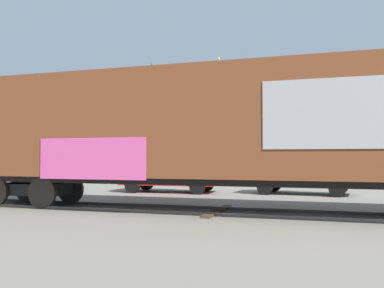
{
  "coord_description": "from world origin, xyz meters",
  "views": [
    {
      "loc": [
        1.37,
        -11.49,
        1.49
      ],
      "look_at": [
        -2.26,
        2.16,
        1.94
      ],
      "focal_mm": 40.04,
      "sensor_mm": 36.0,
      "label": 1
    }
  ],
  "objects": [
    {
      "name": "ground_plane",
      "position": [
        0.0,
        0.0,
        0.0
      ],
      "size": [
        260.0,
        260.0,
        0.0
      ],
      "primitive_type": "plane",
      "color": "slate"
    },
    {
      "name": "track",
      "position": [
        -1.69,
        0.03,
        0.04
      ],
      "size": [
        60.0,
        5.01,
        0.08
      ],
      "color": "#4C4742",
      "rests_on": "ground_plane"
    },
    {
      "name": "freight_car",
      "position": [
        -1.06,
        -0.0,
        2.33
      ],
      "size": [
        16.82,
        3.65,
        4.08
      ],
      "color": "brown",
      "rests_on": "ground_plane"
    },
    {
      "name": "flagpole",
      "position": [
        -3.87,
        14.08,
        4.91
      ],
      "size": [
        1.07,
        1.28,
        7.58
      ],
      "color": "silver",
      "rests_on": "ground_plane"
    },
    {
      "name": "hillside",
      "position": [
        -0.05,
        64.41,
        6.11
      ],
      "size": [
        141.33,
        36.5,
        17.08
      ],
      "color": "silver",
      "rests_on": "ground_plane"
    },
    {
      "name": "parked_car_red",
      "position": [
        -4.3,
        6.18,
        0.8
      ],
      "size": [
        4.19,
        1.87,
        1.61
      ],
      "color": "#B21E1E",
      "rests_on": "ground_plane"
    },
    {
      "name": "parked_car_silver",
      "position": [
        1.19,
        6.56,
        0.8
      ],
      "size": [
        4.27,
        2.33,
        1.58
      ],
      "color": "#B7BABF",
      "rests_on": "ground_plane"
    }
  ]
}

